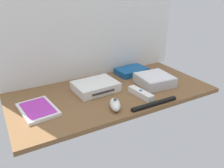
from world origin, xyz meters
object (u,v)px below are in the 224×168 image
Objects in this scene: remote_wand at (141,93)px; remote_nunchuk at (115,104)px; game_case at (38,109)px; mini_computer at (155,80)px; network_router at (132,71)px; game_console at (96,86)px; sensor_bar at (155,104)px.

remote_nunchuk reaches higher than remote_wand.
remote_wand reaches higher than game_case.
mini_computer reaches higher than network_router.
remote_nunchuk is at bearing -94.08° from game_console.
game_console is at bearing 110.63° from remote_nunchuk.
remote_wand is at bearing -48.76° from game_console.
network_router is 1.71× the size of remote_nunchuk.
remote_nunchuk is (-31.16, -12.11, -0.60)cm from mini_computer.
network_router is at bearing 58.56° from remote_wand.
mini_computer is 0.97× the size of network_router.
game_case is 61.31cm from network_router.
remote_nunchuk is at bearing -136.76° from network_router.
network_router and remote_wand have the same top height.
remote_nunchuk is 0.45× the size of sensor_bar.
remote_nunchuk is (29.78, -14.26, 1.28)cm from game_case.
sensor_bar is (16.36, -26.73, -1.50)cm from game_console.
network_router is at bearing 68.78° from remote_nunchuk.
remote_wand is (-12.69, -26.96, -0.19)cm from network_router.
game_case is 50.83cm from sensor_bar.
remote_wand is 10.21cm from sensor_bar.
game_console is at bearing 164.34° from mini_computer.
remote_nunchuk is (-0.47, -20.72, -0.16)cm from game_console.
game_console is 1.20× the size of mini_computer.
game_console reaches higher than sensor_bar.
game_case is at bearing 161.44° from remote_wand.
game_case is at bearing -167.66° from network_router.
game_case is 33.04cm from remote_nunchuk.
sensor_bar is at bearing 2.24° from remote_nunchuk.
game_console is at bearing -163.70° from network_router.
mini_computer is 0.89× the size of game_case.
sensor_bar is (-14.34, -18.13, -1.94)cm from mini_computer.
game_console is 1.99× the size of remote_nunchuk.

